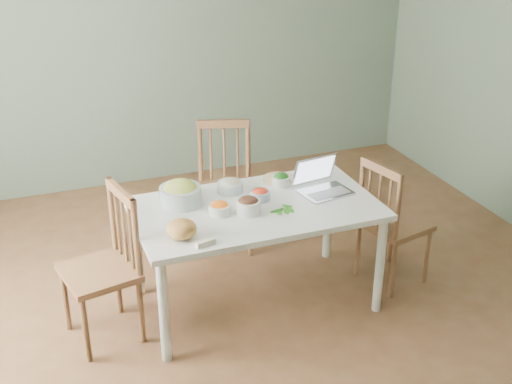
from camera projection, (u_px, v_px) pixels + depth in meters
name	position (u px, v px, depth m)	size (l,w,h in m)	color
floor	(255.00, 318.00, 4.46)	(5.00, 5.00, 0.00)	#55321C
wall_back	(157.00, 39.00, 5.99)	(5.00, 0.00, 2.70)	#586653
dining_table	(256.00, 255.00, 4.48)	(1.57, 0.89, 0.74)	white
chair_far	(225.00, 189.00, 5.14)	(0.44, 0.41, 0.99)	brown
chair_left	(98.00, 269.00, 4.08)	(0.44, 0.42, 0.99)	brown
chair_right	(395.00, 221.00, 4.70)	(0.42, 0.40, 0.94)	brown
bread_boule	(182.00, 229.00, 3.91)	(0.18, 0.18, 0.12)	#B58444
butter_stick	(206.00, 243.00, 3.85)	(0.12, 0.03, 0.03)	beige
bowl_squash	(180.00, 193.00, 4.32)	(0.27, 0.27, 0.16)	gold
bowl_carrot	(220.00, 208.00, 4.20)	(0.14, 0.14, 0.08)	#F65108
bowl_onion	(230.00, 186.00, 4.49)	(0.17, 0.17, 0.09)	beige
bowl_mushroom	(248.00, 205.00, 4.21)	(0.16, 0.16, 0.11)	black
bowl_redpep	(260.00, 194.00, 4.39)	(0.13, 0.13, 0.08)	red
bowl_broccoli	(281.00, 179.00, 4.60)	(0.13, 0.13, 0.08)	#183313
flatbread	(279.00, 179.00, 4.68)	(0.22, 0.22, 0.02)	beige
basil_bunch	(281.00, 209.00, 4.25)	(0.18, 0.18, 0.02)	#175B0C
laptop	(327.00, 178.00, 4.44)	(0.33, 0.30, 0.22)	silver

